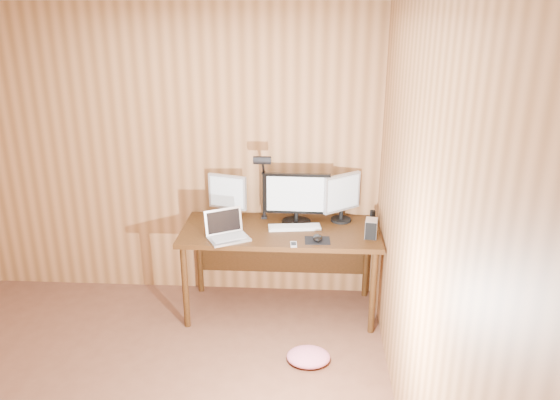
# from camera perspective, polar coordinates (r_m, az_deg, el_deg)

# --- Properties ---
(room_shell) EXTENTS (4.00, 4.00, 4.00)m
(room_shell) POSITION_cam_1_polar(r_m,az_deg,el_deg) (2.97, -20.19, -5.81)
(room_shell) COLOR brown
(room_shell) RESTS_ON ground
(desk) EXTENTS (1.60, 0.70, 0.75)m
(desk) POSITION_cam_1_polar(r_m,az_deg,el_deg) (4.54, 0.09, -4.13)
(desk) COLOR #351D0B
(desk) RESTS_ON floor
(monitor_center) EXTENTS (0.55, 0.24, 0.43)m
(monitor_center) POSITION_cam_1_polar(r_m,az_deg,el_deg) (4.48, 1.73, 0.24)
(monitor_center) COLOR black
(monitor_center) RESTS_ON desk
(monitor_left) EXTENTS (0.33, 0.16, 0.38)m
(monitor_left) POSITION_cam_1_polar(r_m,az_deg,el_deg) (4.60, -5.50, 0.47)
(monitor_left) COLOR black
(monitor_left) RESTS_ON desk
(monitor_right) EXTENTS (0.31, 0.24, 0.41)m
(monitor_right) POSITION_cam_1_polar(r_m,az_deg,el_deg) (4.55, 6.50, 0.38)
(monitor_right) COLOR black
(monitor_right) RESTS_ON desk
(laptop) EXTENTS (0.38, 0.35, 0.22)m
(laptop) POSITION_cam_1_polar(r_m,az_deg,el_deg) (4.27, -5.63, -3.26)
(laptop) COLOR silver
(laptop) RESTS_ON desk
(keyboard) EXTENTS (0.44, 0.18, 0.02)m
(keyboard) POSITION_cam_1_polar(r_m,az_deg,el_deg) (4.44, 1.53, -2.85)
(keyboard) COLOR silver
(keyboard) RESTS_ON desk
(mousepad) EXTENTS (0.20, 0.17, 0.00)m
(mousepad) POSITION_cam_1_polar(r_m,az_deg,el_deg) (4.23, 3.93, -4.24)
(mousepad) COLOR black
(mousepad) RESTS_ON desk
(mouse) EXTENTS (0.08, 0.12, 0.04)m
(mouse) POSITION_cam_1_polar(r_m,az_deg,el_deg) (4.22, 3.94, -3.96)
(mouse) COLOR black
(mouse) RESTS_ON mousepad
(hard_drive) EXTENTS (0.11, 0.14, 0.14)m
(hard_drive) POSITION_cam_1_polar(r_m,az_deg,el_deg) (4.32, 9.50, -2.95)
(hard_drive) COLOR silver
(hard_drive) RESTS_ON desk
(phone) EXTENTS (0.05, 0.10, 0.01)m
(phone) POSITION_cam_1_polar(r_m,az_deg,el_deg) (4.15, 1.43, -4.65)
(phone) COLOR silver
(phone) RESTS_ON desk
(speaker) EXTENTS (0.05, 0.05, 0.11)m
(speaker) POSITION_cam_1_polar(r_m,az_deg,el_deg) (4.60, 9.63, -1.74)
(speaker) COLOR black
(speaker) RESTS_ON desk
(desk_lamp) EXTENTS (0.14, 0.20, 0.62)m
(desk_lamp) POSITION_cam_1_polar(r_m,az_deg,el_deg) (4.46, -1.78, 2.34)
(desk_lamp) COLOR black
(desk_lamp) RESTS_ON desk
(fabric_pile) EXTENTS (0.33, 0.27, 0.10)m
(fabric_pile) POSITION_cam_1_polar(r_m,az_deg,el_deg) (4.14, 2.99, -16.05)
(fabric_pile) COLOR #CC637B
(fabric_pile) RESTS_ON floor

